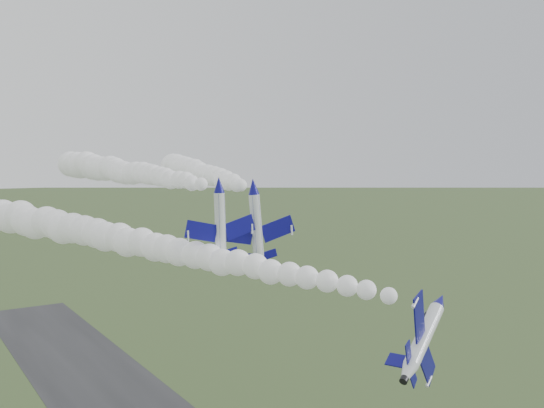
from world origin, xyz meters
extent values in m
cylinder|color=white|center=(8.95, -3.91, 33.83)|extent=(5.04, 8.04, 1.91)
cone|color=navy|center=(11.03, -8.48, 33.83)|extent=(2.60, 2.69, 1.91)
cone|color=white|center=(6.94, 0.49, 33.83)|extent=(2.45, 2.35, 1.91)
cylinder|color=black|center=(6.55, 1.36, 33.83)|extent=(1.12, 0.92, 0.97)
ellipsoid|color=black|center=(10.23, -5.58, 34.07)|extent=(2.29, 3.01, 1.27)
cube|color=navy|center=(7.35, -3.80, 36.30)|extent=(2.85, 2.94, 3.95)
cube|color=navy|center=(9.69, -2.74, 31.23)|extent=(2.85, 2.94, 3.95)
cube|color=navy|center=(6.67, -0.57, 35.18)|extent=(1.29, 1.34, 1.73)
cube|color=navy|center=(7.92, 0.00, 32.47)|extent=(1.29, 1.34, 1.73)
cube|color=navy|center=(8.39, -0.03, 34.39)|extent=(2.37, 2.17, 1.04)
cylinder|color=white|center=(-0.57, 24.55, 44.56)|extent=(1.48, 7.89, 1.45)
cone|color=navy|center=(-0.55, 19.57, 44.56)|extent=(1.46, 2.07, 1.45)
cone|color=white|center=(-0.59, 29.34, 44.56)|extent=(1.46, 1.70, 1.45)
cylinder|color=black|center=(-0.59, 30.28, 44.56)|extent=(0.74, 0.57, 0.73)
ellipsoid|color=black|center=(-0.58, 22.52, 45.09)|extent=(0.98, 2.71, 0.97)
cube|color=navy|center=(-3.39, 25.29, 44.34)|extent=(4.33, 2.27, 0.26)
cube|color=navy|center=(2.25, 25.31, 44.51)|extent=(4.33, 2.27, 0.26)
cube|color=navy|center=(-2.09, 28.49, 44.52)|extent=(1.88, 1.04, 0.15)
cube|color=navy|center=(0.92, 28.50, 44.61)|extent=(1.88, 1.04, 0.15)
cube|color=navy|center=(-0.62, 28.27, 45.78)|extent=(0.18, 1.50, 2.07)
cylinder|color=white|center=(5.20, 25.56, 44.17)|extent=(3.52, 8.56, 1.62)
cone|color=navy|center=(3.97, 20.39, 44.17)|extent=(2.08, 2.52, 1.62)
cone|color=white|center=(6.38, 30.53, 44.17)|extent=(1.99, 2.13, 1.62)
cylinder|color=black|center=(6.61, 31.50, 44.17)|extent=(0.94, 0.77, 0.82)
ellipsoid|color=black|center=(4.65, 23.46, 44.73)|extent=(1.72, 3.06, 1.08)
cube|color=navy|center=(2.48, 27.03, 43.78)|extent=(5.04, 3.41, 0.50)
cube|color=navy|center=(8.31, 25.64, 44.25)|extent=(5.04, 3.41, 0.50)
cube|color=navy|center=(4.62, 30.02, 44.04)|extent=(2.21, 1.54, 0.26)
cube|color=navy|center=(7.73, 29.28, 44.29)|extent=(2.21, 1.54, 0.26)
cube|color=navy|center=(6.02, 29.44, 45.46)|extent=(0.66, 1.63, 2.21)
camera|label=1|loc=(-36.97, -44.43, 47.94)|focal=40.00mm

